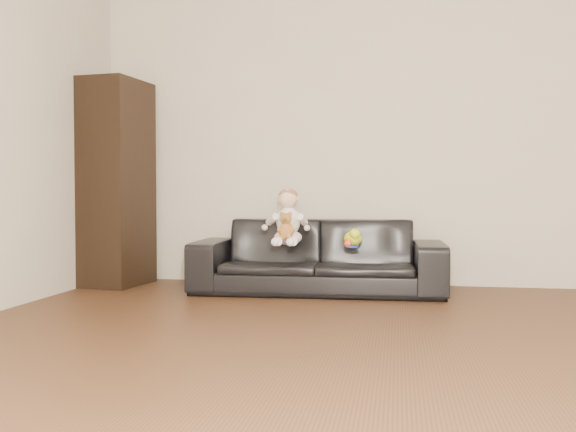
% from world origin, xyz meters
% --- Properties ---
extents(floor, '(5.50, 5.50, 0.00)m').
position_xyz_m(floor, '(0.00, 0.00, 0.00)').
color(floor, '#452A18').
rests_on(floor, ground).
extents(wall_back, '(5.00, 0.00, 5.00)m').
position_xyz_m(wall_back, '(0.00, 2.75, 1.30)').
color(wall_back, beige).
rests_on(wall_back, ground).
extents(sofa, '(1.92, 0.80, 0.55)m').
position_xyz_m(sofa, '(-0.59, 2.25, 0.28)').
color(sofa, black).
rests_on(sofa, floor).
extents(cabinet, '(0.48, 0.62, 1.68)m').
position_xyz_m(cabinet, '(-2.27, 2.35, 0.84)').
color(cabinet, black).
rests_on(cabinet, floor).
extents(shelf_item, '(0.21, 0.27, 0.28)m').
position_xyz_m(shelf_item, '(-2.25, 2.35, 1.22)').
color(shelf_item, silver).
rests_on(shelf_item, cabinet).
extents(baby, '(0.32, 0.38, 0.43)m').
position_xyz_m(baby, '(-0.81, 2.15, 0.55)').
color(baby, white).
rests_on(baby, sofa).
extents(teddy_bear, '(0.12, 0.12, 0.20)m').
position_xyz_m(teddy_bear, '(-0.80, 2.02, 0.51)').
color(teddy_bear, '#A1692E').
rests_on(teddy_bear, sofa).
extents(toy_green, '(0.16, 0.18, 0.11)m').
position_xyz_m(toy_green, '(-0.31, 2.13, 0.42)').
color(toy_green, '#D2E21A').
rests_on(toy_green, sofa).
extents(toy_rattle, '(0.07, 0.07, 0.06)m').
position_xyz_m(toy_rattle, '(-0.34, 2.00, 0.39)').
color(toy_rattle, '#D44919').
rests_on(toy_rattle, sofa).
extents(toy_blue_disc, '(0.12, 0.12, 0.01)m').
position_xyz_m(toy_blue_disc, '(-0.31, 2.03, 0.37)').
color(toy_blue_disc, '#1728B9').
rests_on(toy_blue_disc, sofa).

